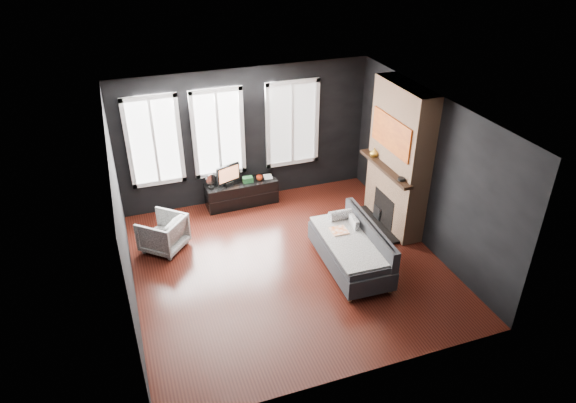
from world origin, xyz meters
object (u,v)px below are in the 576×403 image
object	(u,v)px
sofa	(350,247)
monitor	(228,174)
media_console	(242,193)
armchair	(163,232)
book	(264,173)
mug	(259,177)
mantel_vase	(374,152)

from	to	relation	value
sofa	monitor	size ratio (longest dim) A/B	3.45
media_console	monitor	xyz separation A→B (m)	(-0.25, -0.00, 0.48)
sofa	armchair	bearing A→B (deg)	153.26
armchair	media_console	bearing A→B (deg)	163.36
monitor	book	size ratio (longest dim) A/B	2.32
media_console	book	distance (m)	0.61
media_console	sofa	bearing A→B (deg)	-68.05
media_console	mug	bearing A→B (deg)	-5.34
sofa	monitor	distance (m)	2.98
sofa	media_console	bearing A→B (deg)	115.71
media_console	book	world-z (taller)	book
mug	book	size ratio (longest dim) A/B	0.54
media_console	mantel_vase	bearing A→B (deg)	-29.76
book	mantel_vase	xyz separation A→B (m)	(1.77, -1.24, 0.71)
armchair	mantel_vase	size ratio (longest dim) A/B	4.05
sofa	mantel_vase	size ratio (longest dim) A/B	10.61
book	media_console	bearing A→B (deg)	-174.63
sofa	mug	size ratio (longest dim) A/B	14.96
mantel_vase	monitor	bearing A→B (deg)	154.69
armchair	media_console	world-z (taller)	armchair
monitor	book	world-z (taller)	monitor
media_console	monitor	size ratio (longest dim) A/B	2.70
mug	book	distance (m)	0.14
mug	mantel_vase	size ratio (longest dim) A/B	0.71
media_console	armchair	bearing A→B (deg)	-149.89
armchair	mantel_vase	bearing A→B (deg)	129.40
mug	monitor	bearing A→B (deg)	178.34
monitor	mug	world-z (taller)	monitor
book	mantel_vase	distance (m)	2.27
mug	sofa	bearing A→B (deg)	-73.14
monitor	mug	xyz separation A→B (m)	(0.62, -0.02, -0.18)
sofa	armchair	size ratio (longest dim) A/B	2.62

